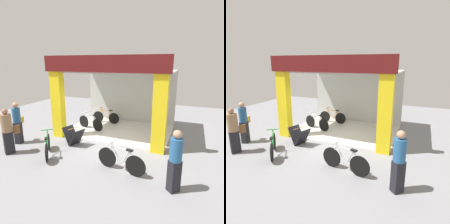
# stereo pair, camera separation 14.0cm
# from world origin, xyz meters

# --- Properties ---
(ground_plane) EXTENTS (18.02, 18.02, 0.00)m
(ground_plane) POSITION_xyz_m (0.00, 0.00, 0.00)
(ground_plane) COLOR gray
(ground_plane) RESTS_ON ground
(shop_facade) EXTENTS (5.21, 3.85, 3.59)m
(shop_facade) POSITION_xyz_m (0.00, 1.76, 1.93)
(shop_facade) COLOR beige
(shop_facade) RESTS_ON ground
(bicycle_inside_0) EXTENTS (1.58, 0.43, 0.87)m
(bicycle_inside_0) POSITION_xyz_m (-1.09, 2.64, 0.35)
(bicycle_inside_0) COLOR black
(bicycle_inside_0) RESTS_ON ground
(bicycle_inside_1) EXTENTS (1.56, 0.55, 0.89)m
(bicycle_inside_1) POSITION_xyz_m (-1.37, 1.34, 0.36)
(bicycle_inside_1) COLOR black
(bicycle_inside_1) RESTS_ON ground
(bicycle_parked_0) EXTENTS (1.67, 0.48, 0.93)m
(bicycle_parked_0) POSITION_xyz_m (1.42, -1.82, 0.37)
(bicycle_parked_0) COLOR black
(bicycle_parked_0) RESTS_ON ground
(bicycle_parked_1) EXTENTS (1.01, 1.35, 0.90)m
(bicycle_parked_1) POSITION_xyz_m (-1.42, -1.82, 0.36)
(bicycle_parked_1) COLOR black
(bicycle_parked_1) RESTS_ON ground
(sandwich_board_sign) EXTENTS (0.97, 0.79, 0.73)m
(sandwich_board_sign) POSITION_xyz_m (-1.09, -0.61, 0.36)
(sandwich_board_sign) COLOR black
(sandwich_board_sign) RESTS_ON ground
(pedestrian_0) EXTENTS (0.39, 0.59, 1.76)m
(pedestrian_0) POSITION_xyz_m (-3.32, -1.36, 0.91)
(pedestrian_0) COLOR black
(pedestrian_0) RESTS_ON ground
(pedestrian_1) EXTENTS (0.45, 0.45, 1.71)m
(pedestrian_1) POSITION_xyz_m (3.03, -2.19, 0.88)
(pedestrian_1) COLOR black
(pedestrian_1) RESTS_ON ground
(pedestrian_2) EXTENTS (0.51, 0.65, 1.73)m
(pedestrian_2) POSITION_xyz_m (-2.86, -2.21, 0.90)
(pedestrian_2) COLOR black
(pedestrian_2) RESTS_ON ground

